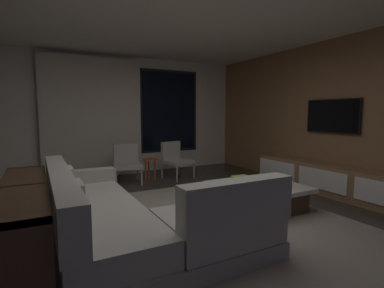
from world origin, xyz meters
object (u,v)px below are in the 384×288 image
Objects in this scene: book_stack_on_coffee_table at (242,180)px; media_console at (332,181)px; accent_chair_near_window at (175,158)px; console_table_behind_couch at (25,220)px; coffee_table at (258,196)px; sectional_couch at (126,220)px; accent_chair_by_curtain at (127,161)px; side_stool at (150,163)px; mounted_tv at (332,116)px.

media_console is at bearing -7.55° from book_stack_on_coffee_table.
accent_chair_near_window is 3.82m from console_table_behind_couch.
console_table_behind_couch is (-2.96, -0.18, 0.22)m from coffee_table.
book_stack_on_coffee_table is (-0.16, 0.17, 0.23)m from coffee_table.
sectional_couch reaches higher than accent_chair_by_curtain.
coffee_table is at bearing -72.38° from side_stool.
accent_chair_near_window is at bearing 94.56° from coffee_table.
sectional_couch reaches higher than media_console.
book_stack_on_coffee_table is at bearing 14.28° from sectional_couch.
media_console is (1.79, -2.51, -0.18)m from accent_chair_near_window.
coffee_table is 3.88× the size of book_stack_on_coffee_table.
sectional_couch is 3.99m from mounted_tv.
sectional_couch is at bearing -165.72° from book_stack_on_coffee_table.
coffee_table is 2.97m from console_table_behind_couch.
accent_chair_near_window reaches higher than media_console.
accent_chair_near_window is 0.59m from side_stool.
accent_chair_near_window is 0.25× the size of media_console.
console_table_behind_couch is (-1.71, -2.68, -0.03)m from accent_chair_by_curtain.
mounted_tv reaches higher than sectional_couch.
side_stool is at bearing 133.38° from media_console.
book_stack_on_coffee_table is 2.28m from accent_chair_near_window.
console_table_behind_couch reaches higher than side_stool.
mounted_tv is at bearing 3.87° from console_table_behind_couch.
sectional_couch is 8.36× the size of book_stack_on_coffee_table.
coffee_table is 2.81m from accent_chair_by_curtain.
media_console is (1.75, -0.23, -0.16)m from book_stack_on_coffee_table.
book_stack_on_coffee_table is 0.10× the size of media_console.
console_table_behind_couch is at bearing -178.47° from media_console.
mounted_tv reaches higher than console_table_behind_couch.
book_stack_on_coffee_table reaches higher than side_stool.
accent_chair_by_curtain is 0.37× the size of console_table_behind_couch.
sectional_couch is 2.16× the size of coffee_table.
book_stack_on_coffee_table is 2.57m from accent_chair_by_curtain.
side_stool is at bearing 65.34° from sectional_couch.
accent_chair_near_window is 0.76× the size of mounted_tv.
coffee_table is at bearing -63.43° from accent_chair_by_curtain.
media_console is (2.84, -2.56, -0.18)m from accent_chair_by_curtain.
media_console is 4.55m from console_table_behind_couch.
side_stool is 0.22× the size of console_table_behind_couch.
coffee_table is 0.37× the size of media_console.
accent_chair_near_window is (-0.04, 2.28, 0.02)m from book_stack_on_coffee_table.
accent_chair_by_curtain reaches higher than side_stool.
book_stack_on_coffee_table is 1.77m from media_console.
console_table_behind_couch is at bearing -172.80° from book_stack_on_coffee_table.
mounted_tv is at bearing 4.54° from coffee_table.
accent_chair_by_curtain is at bearing 74.21° from sectional_couch.
mounted_tv reaches higher than book_stack_on_coffee_table.
accent_chair_by_curtain reaches higher than book_stack_on_coffee_table.
media_console is (3.64, 0.25, -0.04)m from sectional_couch.
side_stool is 3.58m from mounted_tv.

